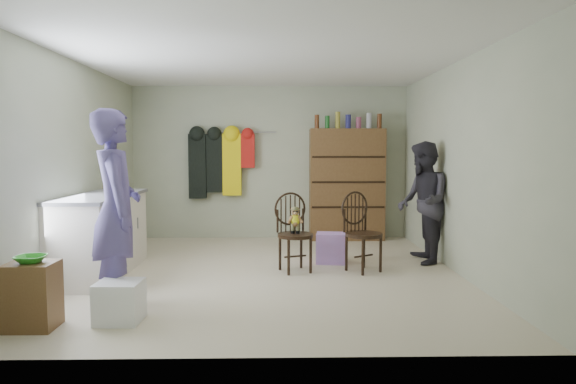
{
  "coord_description": "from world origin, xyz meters",
  "views": [
    {
      "loc": [
        0.12,
        -6.0,
        1.46
      ],
      "look_at": [
        0.25,
        0.2,
        0.95
      ],
      "focal_mm": 32.0,
      "sensor_mm": 36.0,
      "label": 1
    }
  ],
  "objects_px": {
    "chair_front": "(294,228)",
    "chair_far": "(361,228)",
    "counter": "(101,234)",
    "dresser": "(347,184)"
  },
  "relations": [
    {
      "from": "chair_far",
      "to": "dresser",
      "type": "relative_size",
      "value": 0.46
    },
    {
      "from": "counter",
      "to": "chair_far",
      "type": "bearing_deg",
      "value": 1.99
    },
    {
      "from": "chair_far",
      "to": "dresser",
      "type": "distance_m",
      "value": 2.23
    },
    {
      "from": "chair_front",
      "to": "chair_far",
      "type": "xyz_separation_m",
      "value": [
        0.81,
        -0.0,
        -0.01
      ]
    },
    {
      "from": "counter",
      "to": "chair_front",
      "type": "bearing_deg",
      "value": 2.81
    },
    {
      "from": "chair_far",
      "to": "dresser",
      "type": "bearing_deg",
      "value": 53.95
    },
    {
      "from": "counter",
      "to": "chair_far",
      "type": "relative_size",
      "value": 1.94
    },
    {
      "from": "chair_front",
      "to": "dresser",
      "type": "height_order",
      "value": "dresser"
    },
    {
      "from": "chair_front",
      "to": "chair_far",
      "type": "bearing_deg",
      "value": -20.51
    },
    {
      "from": "chair_front",
      "to": "chair_far",
      "type": "height_order",
      "value": "chair_far"
    }
  ]
}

